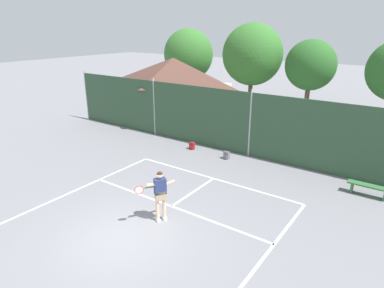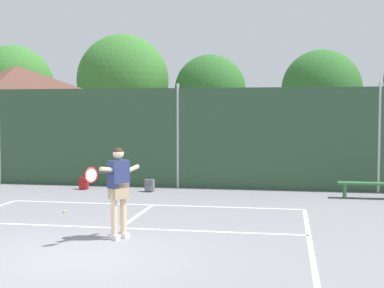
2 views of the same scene
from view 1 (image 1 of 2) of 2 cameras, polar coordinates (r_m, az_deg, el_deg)
name	(u,v)px [view 1 (image 1 of 2)]	position (r m, az deg, el deg)	size (l,w,h in m)	color
ground_plane	(124,238)	(11.47, -11.48, -15.36)	(120.00, 120.00, 0.00)	gray
court_markings	(138,229)	(11.83, -9.16, -13.99)	(8.30, 11.10, 0.01)	white
chainlink_fence	(250,125)	(17.51, 9.82, 3.22)	(26.09, 0.09, 3.51)	#2D4C33
clubhouse_building	(174,89)	(23.84, -3.12, 9.30)	(7.29, 4.90, 4.46)	beige
treeline_backdrop	(300,60)	(27.76, 17.79, 13.36)	(27.15, 4.56, 6.79)	brown
tennis_player	(160,192)	(11.65, -5.47, -8.07)	(0.75, 1.29, 1.85)	silver
tennis_ball	(159,179)	(15.12, -5.64, -5.90)	(0.07, 0.07, 0.07)	#CCE033
backpack_red	(192,146)	(18.62, -0.03, -0.33)	(0.28, 0.24, 0.46)	maroon
backpack_grey	(226,155)	(17.36, 5.85, -1.93)	(0.30, 0.27, 0.46)	slate
courtside_bench	(369,188)	(15.27, 27.80, -6.59)	(1.60, 0.36, 0.48)	#336B38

